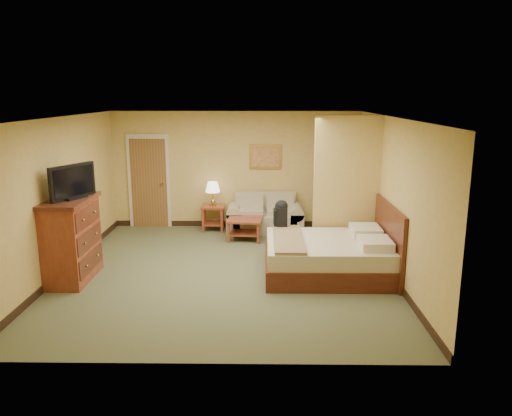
{
  "coord_description": "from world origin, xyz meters",
  "views": [
    {
      "loc": [
        0.62,
        -8.08,
        2.97
      ],
      "look_at": [
        0.49,
        0.6,
        0.98
      ],
      "focal_mm": 35.0,
      "sensor_mm": 36.0,
      "label": 1
    }
  ],
  "objects_px": {
    "loveseat": "(265,219)",
    "dresser": "(71,239)",
    "coffee_table": "(245,224)",
    "bed": "(334,256)"
  },
  "relations": [
    {
      "from": "bed",
      "to": "coffee_table",
      "type": "bearing_deg",
      "value": 127.45
    },
    {
      "from": "dresser",
      "to": "bed",
      "type": "xyz_separation_m",
      "value": [
        4.29,
        0.3,
        -0.36
      ]
    },
    {
      "from": "coffee_table",
      "to": "dresser",
      "type": "xyz_separation_m",
      "value": [
        -2.72,
        -2.34,
        0.36
      ]
    },
    {
      "from": "loveseat",
      "to": "dresser",
      "type": "bearing_deg",
      "value": -136.6
    },
    {
      "from": "loveseat",
      "to": "dresser",
      "type": "relative_size",
      "value": 1.23
    },
    {
      "from": "loveseat",
      "to": "bed",
      "type": "xyz_separation_m",
      "value": [
        1.15,
        -2.67,
        0.05
      ]
    },
    {
      "from": "loveseat",
      "to": "coffee_table",
      "type": "distance_m",
      "value": 0.76
    },
    {
      "from": "loveseat",
      "to": "bed",
      "type": "bearing_deg",
      "value": -66.75
    },
    {
      "from": "loveseat",
      "to": "coffee_table",
      "type": "bearing_deg",
      "value": -123.54
    },
    {
      "from": "dresser",
      "to": "bed",
      "type": "bearing_deg",
      "value": 4.0
    }
  ]
}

